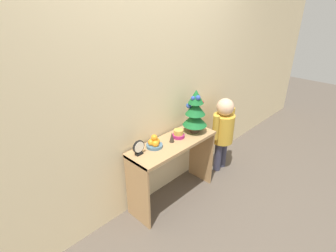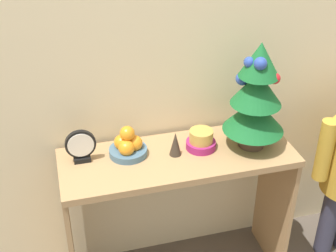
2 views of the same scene
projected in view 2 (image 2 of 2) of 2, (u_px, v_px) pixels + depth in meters
back_wall at (164, 11)px, 1.86m from camera, size 7.00×0.05×2.50m
console_table at (178, 187)px, 2.05m from camera, size 0.99×0.36×0.70m
mini_tree at (256, 97)px, 1.90m from camera, size 0.26×0.26×0.47m
fruit_bowl at (128, 146)px, 1.94m from camera, size 0.16×0.16×0.14m
singing_bowl at (201, 140)px, 1.98m from camera, size 0.13×0.13×0.09m
desk_clock at (81, 146)px, 1.89m from camera, size 0.12×0.04×0.14m
figurine at (175, 144)px, 1.94m from camera, size 0.05×0.05×0.11m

